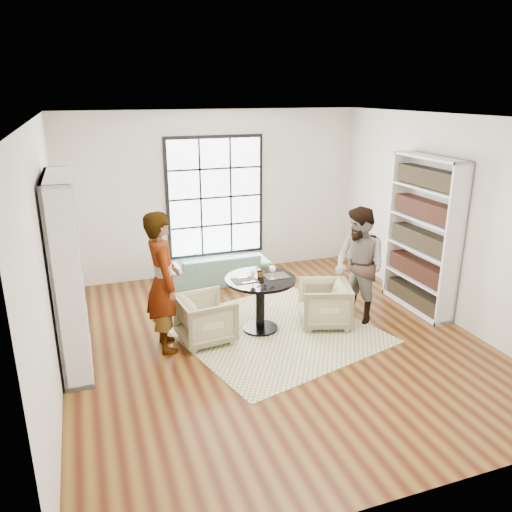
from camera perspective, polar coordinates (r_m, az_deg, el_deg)
name	(u,v)px	position (r m, az deg, el deg)	size (l,w,h in m)	color
ground	(273,340)	(7.04, 2.00, -9.62)	(6.00, 6.00, 0.00)	brown
room_shell	(260,243)	(7.03, 0.51, 1.45)	(6.00, 6.01, 6.00)	silver
rug	(275,331)	(7.28, 2.15, -8.58)	(2.56, 2.56, 0.01)	beige
pedestal_table	(260,293)	(7.10, 0.50, -4.21)	(1.00, 1.00, 0.80)	black
sofa	(218,268)	(9.04, -4.33, -1.33)	(1.82, 0.71, 0.53)	slate
armchair_left	(206,319)	(6.93, -5.75, -7.15)	(0.70, 0.73, 0.66)	#C6C18D
armchair_right	(324,304)	(7.42, 7.80, -5.45)	(0.70, 0.72, 0.65)	#C1AF89
person_left	(163,282)	(6.59, -10.57, -2.94)	(0.69, 0.45, 1.89)	gray
person_right	(359,265)	(7.48, 11.73, -1.07)	(0.84, 0.65, 1.73)	gray
placemat_left	(245,280)	(6.92, -1.28, -2.80)	(0.34, 0.26, 0.01)	#2A2724
placemat_right	(276,276)	(7.09, 2.31, -2.30)	(0.34, 0.26, 0.01)	#2A2724
cutlery_left	(245,280)	(6.92, -1.28, -2.75)	(0.14, 0.22, 0.01)	silver
cutlery_right	(276,276)	(7.09, 2.31, -2.24)	(0.14, 0.22, 0.01)	silver
wine_glass_left	(253,273)	(6.84, -0.34, -1.95)	(0.08, 0.08, 0.18)	silver
wine_glass_right	(272,269)	(6.93, 1.90, -1.52)	(0.09, 0.09, 0.20)	silver
flower_centerpiece	(261,270)	(7.04, 0.55, -1.61)	(0.18, 0.15, 0.20)	gray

